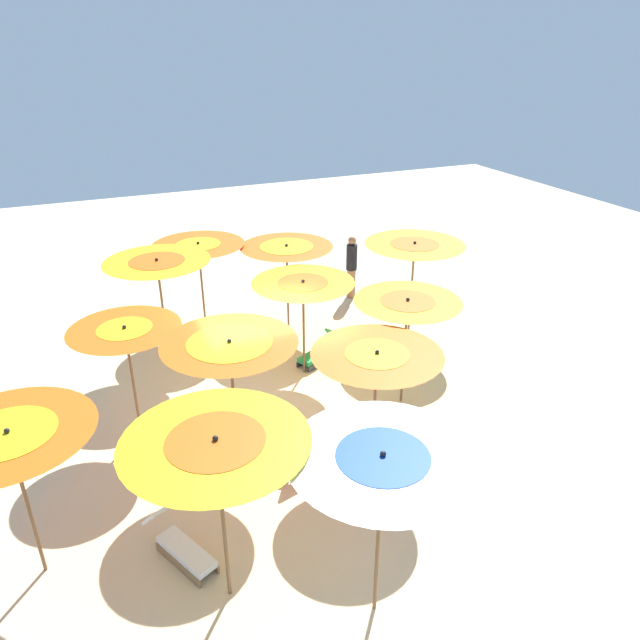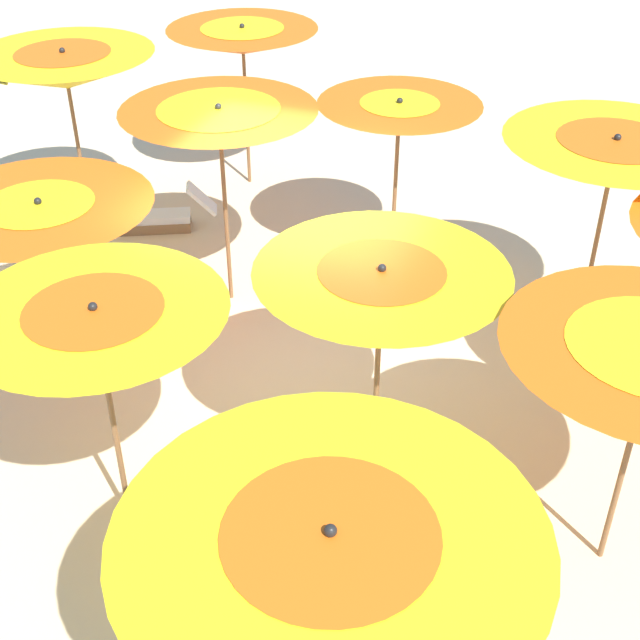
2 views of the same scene
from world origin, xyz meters
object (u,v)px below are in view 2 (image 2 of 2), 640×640
beach_umbrella_11 (330,561)px  beach_ball (160,129)px  beach_umbrella_1 (65,70)px  beach_umbrella_6 (613,158)px  lounger_1 (162,215)px  lounger_0 (394,494)px  beach_umbrella_0 (243,41)px  lounger_2 (181,296)px  beach_umbrella_8 (97,329)px  beach_umbrella_5 (41,218)px  beach_umbrella_3 (399,119)px  beach_umbrella_7 (381,292)px  beach_umbrella_4 (219,123)px

beach_umbrella_11 → beach_ball: size_ratio=9.23×
beach_umbrella_1 → beach_umbrella_6: (-0.40, -6.51, -0.05)m
beach_umbrella_11 → lounger_1: bearing=35.5°
lounger_0 → lounger_1: 5.94m
beach_umbrella_11 → beach_umbrella_0: bearing=26.3°
beach_umbrella_0 → lounger_2: beach_umbrella_0 is taller
beach_umbrella_1 → beach_umbrella_11: beach_umbrella_1 is taller
beach_umbrella_8 → lounger_2: 3.76m
lounger_0 → beach_umbrella_1: bearing=29.5°
beach_umbrella_5 → beach_umbrella_11: bearing=-128.3°
lounger_1 → lounger_2: (-1.74, -1.18, -0.00)m
beach_umbrella_3 → beach_umbrella_7: beach_umbrella_3 is taller
beach_umbrella_4 → beach_umbrella_7: beach_umbrella_4 is taller
beach_umbrella_3 → lounger_1: (-0.12, 3.23, -1.76)m
beach_umbrella_7 → lounger_0: size_ratio=1.67×
beach_umbrella_0 → lounger_1: size_ratio=1.72×
beach_umbrella_5 → lounger_0: size_ratio=1.69×
beach_umbrella_7 → lounger_1: bearing=49.3°
beach_umbrella_7 → lounger_1: beach_umbrella_7 is taller
beach_umbrella_1 → beach_umbrella_11: size_ratio=1.05×
beach_umbrella_11 → beach_ball: beach_umbrella_11 is taller
beach_umbrella_8 → lounger_0: (0.85, -2.16, -1.83)m
beach_umbrella_3 → beach_umbrella_7: bearing=-167.3°
lounger_1 → beach_ball: 3.31m
beach_umbrella_4 → beach_umbrella_5: (-2.14, 0.84, -0.23)m
beach_umbrella_3 → beach_umbrella_5: beach_umbrella_3 is taller
beach_umbrella_6 → beach_umbrella_8: 5.28m
lounger_2 → beach_umbrella_8: bearing=-129.0°
lounger_2 → beach_ball: size_ratio=4.16×
lounger_1 → beach_umbrella_5: bearing=77.7°
beach_umbrella_1 → lounger_1: 2.28m
beach_umbrella_1 → beach_umbrella_8: beach_umbrella_1 is taller
beach_umbrella_1 → beach_umbrella_7: 5.77m
beach_umbrella_1 → beach_umbrella_6: 6.52m
beach_umbrella_4 → lounger_1: beach_umbrella_4 is taller
lounger_1 → beach_umbrella_6: bearing=146.6°
beach_umbrella_4 → lounger_1: 2.88m
beach_umbrella_8 → lounger_2: (3.12, 1.05, -1.83)m
lounger_1 → lounger_2: bearing=99.1°
beach_umbrella_3 → lounger_0: 4.63m
beach_umbrella_0 → beach_umbrella_3: (-1.67, -2.70, -0.17)m
beach_umbrella_4 → lounger_2: beach_umbrella_4 is taller
beach_umbrella_0 → beach_umbrella_6: (-2.64, -5.13, 0.09)m
beach_umbrella_4 → lounger_1: bearing=51.3°
beach_umbrella_6 → lounger_0: 3.96m
lounger_2 → beach_umbrella_4: bearing=-10.9°
beach_umbrella_11 → beach_umbrella_3: bearing=11.8°
beach_umbrella_6 → beach_umbrella_1: bearing=86.5°
beach_umbrella_1 → lounger_1: size_ratio=1.85×
beach_umbrella_5 → beach_umbrella_3: bearing=-34.8°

